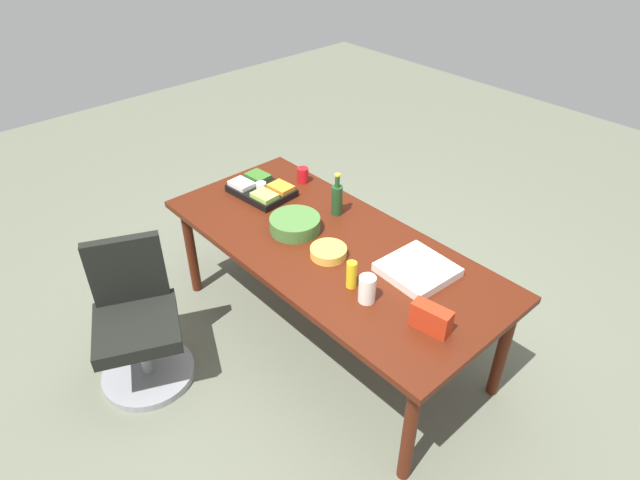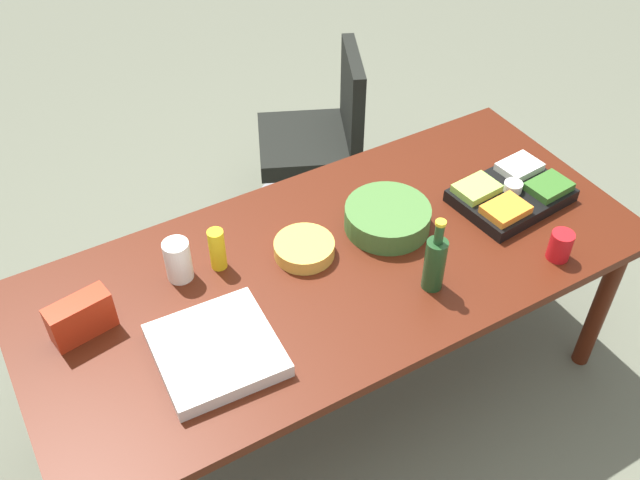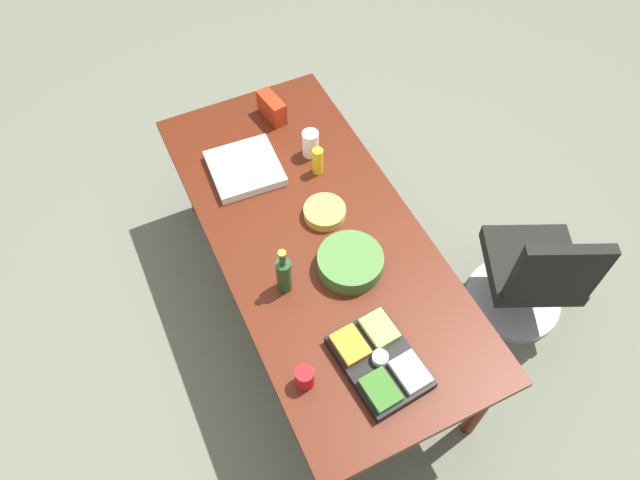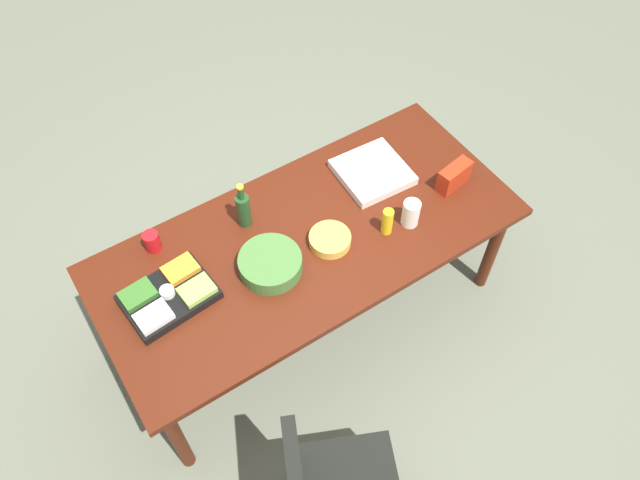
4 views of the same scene
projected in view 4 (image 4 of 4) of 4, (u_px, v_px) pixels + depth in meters
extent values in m
plane|color=#616553|center=(310.00, 311.00, 3.84)|extent=(10.00, 10.00, 0.00)
cube|color=#48180B|center=(308.00, 240.00, 3.24)|extent=(2.21, 1.00, 0.04)
cylinder|color=#48180B|center=(407.00, 163.00, 4.07)|extent=(0.07, 0.07, 0.72)
cylinder|color=#48180B|center=(112.00, 312.00, 3.42)|extent=(0.07, 0.07, 0.72)
cylinder|color=#48180B|center=(492.00, 249.00, 3.67)|extent=(0.07, 0.07, 0.72)
cylinder|color=#48180B|center=(177.00, 437.00, 3.02)|extent=(0.07, 0.07, 0.72)
cylinder|color=red|center=(152.00, 241.00, 3.14)|extent=(0.09, 0.09, 0.11)
cylinder|color=#1E4420|center=(244.00, 211.00, 3.20)|extent=(0.09, 0.09, 0.20)
cylinder|color=#1E4420|center=(241.00, 193.00, 3.09)|extent=(0.04, 0.04, 0.08)
cylinder|color=gold|center=(240.00, 187.00, 3.05)|extent=(0.05, 0.05, 0.01)
cylinder|color=gold|center=(330.00, 240.00, 3.19)|extent=(0.22, 0.22, 0.05)
cube|color=black|center=(169.00, 297.00, 2.99)|extent=(0.45, 0.34, 0.05)
cube|color=orange|center=(180.00, 269.00, 3.03)|extent=(0.17, 0.13, 0.03)
cube|color=#336624|center=(138.00, 295.00, 2.95)|extent=(0.17, 0.13, 0.03)
cube|color=#98C951|center=(197.00, 290.00, 2.97)|extent=(0.17, 0.13, 0.03)
cube|color=silver|center=(154.00, 317.00, 2.88)|extent=(0.17, 0.13, 0.03)
cylinder|color=white|center=(167.00, 292.00, 2.96)|extent=(0.08, 0.08, 0.04)
cube|color=silver|center=(372.00, 172.00, 3.46)|extent=(0.38, 0.38, 0.05)
cylinder|color=white|center=(411.00, 213.00, 3.22)|extent=(0.11, 0.11, 0.15)
cylinder|color=yellow|center=(387.00, 222.00, 3.19)|extent=(0.07, 0.07, 0.16)
cylinder|color=#436F32|center=(270.00, 264.00, 3.08)|extent=(0.37, 0.37, 0.09)
cube|color=#B52C14|center=(454.00, 176.00, 3.38)|extent=(0.21, 0.11, 0.14)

